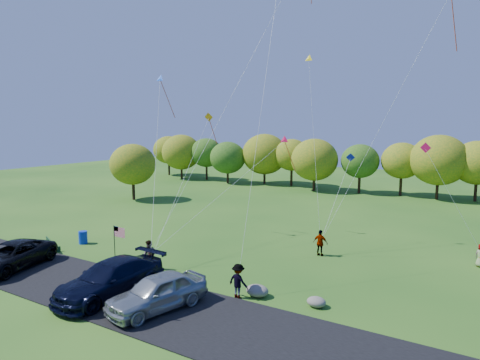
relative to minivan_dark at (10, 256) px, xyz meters
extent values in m
plane|color=#225317|center=(9.98, 4.70, -0.91)|extent=(140.00, 140.00, 0.00)
cube|color=black|center=(9.98, 0.70, -0.88)|extent=(44.00, 6.00, 0.06)
cylinder|color=#321D12|center=(-24.38, 41.50, 0.47)|extent=(0.36, 0.36, 2.77)
ellipsoid|color=#245416|center=(-24.38, 41.50, 3.68)|extent=(5.60, 5.60, 5.04)
cylinder|color=#321D12|center=(-19.83, 41.68, 0.64)|extent=(0.36, 0.36, 3.10)
ellipsoid|color=#396B1A|center=(-19.83, 41.68, 4.17)|extent=(6.11, 6.11, 5.50)
cylinder|color=#321D12|center=(-14.40, 44.31, 0.51)|extent=(0.36, 0.36, 2.85)
ellipsoid|color=#245416|center=(-14.40, 44.31, 3.80)|extent=(5.74, 5.74, 5.16)
cylinder|color=#321D12|center=(-10.73, 40.88, 0.54)|extent=(0.36, 0.36, 2.90)
ellipsoid|color=#396B1A|center=(-10.73, 40.88, 3.76)|extent=(5.47, 5.47, 4.92)
cylinder|color=#321D12|center=(-5.16, 44.69, 0.39)|extent=(0.36, 0.36, 2.60)
ellipsoid|color=#396B1A|center=(-5.16, 44.69, 3.76)|extent=(6.38, 6.38, 5.74)
cylinder|color=#321D12|center=(0.47, 40.70, 0.42)|extent=(0.36, 0.36, 2.66)
ellipsoid|color=#396B1A|center=(0.47, 40.70, 3.67)|extent=(5.91, 5.91, 5.32)
cylinder|color=#321D12|center=(4.66, 41.49, 0.43)|extent=(0.36, 0.36, 2.68)
ellipsoid|color=#245416|center=(4.66, 41.49, 3.83)|extent=(6.37, 6.37, 5.73)
cylinder|color=#321D12|center=(10.48, 41.07, 0.47)|extent=(0.36, 0.36, 2.77)
ellipsoid|color=#396B1A|center=(10.48, 41.07, 3.77)|extent=(5.88, 5.88, 5.29)
cylinder|color=#321D12|center=(14.93, 43.85, 0.64)|extent=(0.36, 0.36, 3.11)
ellipsoid|color=#396B1A|center=(14.93, 43.85, 4.15)|extent=(5.98, 5.98, 5.38)
cylinder|color=#321D12|center=(20.55, 40.74, 0.55)|extent=(0.36, 0.36, 2.93)
ellipsoid|color=#396B1A|center=(20.55, 40.74, 3.98)|extent=(6.04, 6.04, 5.44)
cylinder|color=#321D12|center=(-12.02, 22.70, 0.39)|extent=(0.36, 0.36, 2.60)
ellipsoid|color=#396B1A|center=(-12.02, 22.70, 3.51)|extent=(5.60, 5.60, 5.04)
imported|color=black|center=(0.00, 0.00, 0.00)|extent=(4.39, 6.67, 1.71)
imported|color=black|center=(8.91, 0.36, 0.10)|extent=(2.95, 6.67, 1.90)
imported|color=#A1A8AC|center=(12.29, 0.41, 0.06)|extent=(3.38, 5.71, 1.82)
imported|color=#4C4C59|center=(8.53, 3.90, -0.07)|extent=(0.71, 0.57, 1.68)
imported|color=#4C4C59|center=(7.71, 4.67, 0.06)|extent=(1.05, 0.87, 1.94)
imported|color=#4C4C59|center=(14.95, 3.90, 0.04)|extent=(1.30, 0.85, 1.90)
imported|color=#4C4C59|center=(16.04, 13.32, 0.03)|extent=(1.12, 0.51, 1.88)
cube|color=#173F21|center=(-1.56, 4.00, -0.51)|extent=(1.63, 0.78, 0.06)
cube|color=#173F21|center=(-1.56, 3.83, -0.22)|extent=(1.60, 0.73, 0.53)
cube|color=#173F21|center=(-2.28, 4.00, -0.71)|extent=(0.24, 0.43, 0.40)
cube|color=#173F21|center=(-0.85, 4.00, -0.71)|extent=(0.24, 0.43, 0.40)
cylinder|color=#0C2FC2|center=(-1.06, 6.45, -0.41)|extent=(0.67, 0.67, 1.00)
cylinder|color=black|center=(5.27, 4.00, 0.48)|extent=(0.05, 0.05, 2.78)
cube|color=red|center=(5.77, 4.00, 1.48)|extent=(1.00, 0.67, 0.02)
cube|color=navy|center=(5.47, 4.01, 1.68)|extent=(0.40, 0.02, 0.31)
ellipsoid|color=#9C9588|center=(15.74, 4.61, -0.59)|extent=(1.30, 1.02, 0.65)
ellipsoid|color=gray|center=(19.01, 5.04, -0.65)|extent=(1.01, 0.84, 0.53)
cone|color=blue|center=(2.20, 12.21, 12.17)|extent=(0.81, 0.45, 0.72)
cone|color=yellow|center=(13.62, 16.27, 13.42)|extent=(0.69, 0.28, 0.66)
cube|color=#C20D51|center=(22.41, 15.00, 6.95)|extent=(0.70, 0.18, 0.70)
cube|color=#FF9D15|center=(5.33, 14.68, 9.04)|extent=(0.80, 0.27, 0.77)
cube|color=#111EAF|center=(16.58, 17.93, 5.88)|extent=(0.67, 0.20, 0.67)
cone|color=#F4114B|center=(10.88, 17.88, 7.13)|extent=(0.83, 0.54, 0.74)
camera|label=1|loc=(26.68, -15.00, 8.54)|focal=32.00mm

